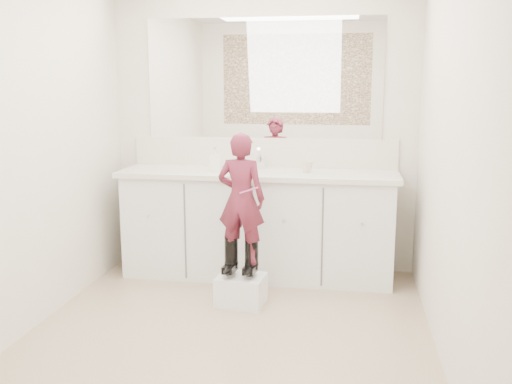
# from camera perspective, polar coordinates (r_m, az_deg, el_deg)

# --- Properties ---
(floor) EXTENTS (3.00, 3.00, 0.00)m
(floor) POSITION_cam_1_polar(r_m,az_deg,el_deg) (3.78, -2.86, -14.22)
(floor) COLOR #7F6E53
(floor) RESTS_ON ground
(wall_back) EXTENTS (2.60, 0.00, 2.60)m
(wall_back) POSITION_cam_1_polar(r_m,az_deg,el_deg) (4.92, 0.72, 6.15)
(wall_back) COLOR beige
(wall_back) RESTS_ON floor
(wall_front) EXTENTS (2.60, 0.00, 2.60)m
(wall_front) POSITION_cam_1_polar(r_m,az_deg,el_deg) (2.03, -12.16, -0.73)
(wall_front) COLOR beige
(wall_front) RESTS_ON floor
(wall_left) EXTENTS (0.00, 3.00, 3.00)m
(wall_left) POSITION_cam_1_polar(r_m,az_deg,el_deg) (3.94, -21.91, 4.22)
(wall_left) COLOR beige
(wall_left) RESTS_ON floor
(wall_right) EXTENTS (0.00, 3.00, 3.00)m
(wall_right) POSITION_cam_1_polar(r_m,az_deg,el_deg) (3.42, 18.81, 3.54)
(wall_right) COLOR beige
(wall_right) RESTS_ON floor
(vanity_cabinet) EXTENTS (2.20, 0.55, 0.85)m
(vanity_cabinet) POSITION_cam_1_polar(r_m,az_deg,el_deg) (4.78, 0.20, -3.43)
(vanity_cabinet) COLOR silver
(vanity_cabinet) RESTS_ON floor
(countertop) EXTENTS (2.28, 0.58, 0.04)m
(countertop) POSITION_cam_1_polar(r_m,az_deg,el_deg) (4.67, 0.17, 1.83)
(countertop) COLOR beige
(countertop) RESTS_ON vanity_cabinet
(backsplash) EXTENTS (2.28, 0.03, 0.25)m
(backsplash) POSITION_cam_1_polar(r_m,az_deg,el_deg) (4.92, 0.68, 3.99)
(backsplash) COLOR beige
(backsplash) RESTS_ON countertop
(mirror) EXTENTS (2.00, 0.02, 1.00)m
(mirror) POSITION_cam_1_polar(r_m,az_deg,el_deg) (4.89, 0.71, 11.28)
(mirror) COLOR white
(mirror) RESTS_ON wall_back
(dot_panel) EXTENTS (2.00, 0.01, 1.20)m
(dot_panel) POSITION_cam_1_polar(r_m,az_deg,el_deg) (2.00, -12.57, 12.07)
(dot_panel) COLOR #472819
(dot_panel) RESTS_ON wall_front
(faucet) EXTENTS (0.08, 0.08, 0.10)m
(faucet) POSITION_cam_1_polar(r_m,az_deg,el_deg) (4.82, 0.49, 2.95)
(faucet) COLOR silver
(faucet) RESTS_ON countertop
(cup) EXTENTS (0.11, 0.11, 0.09)m
(cup) POSITION_cam_1_polar(r_m,az_deg,el_deg) (4.63, 5.11, 2.54)
(cup) COLOR beige
(cup) RESTS_ON countertop
(soap_bottle) EXTENTS (0.10, 0.10, 0.21)m
(soap_bottle) POSITION_cam_1_polar(r_m,az_deg,el_deg) (4.68, -4.11, 3.34)
(soap_bottle) COLOR white
(soap_bottle) RESTS_ON countertop
(step_stool) EXTENTS (0.36, 0.31, 0.22)m
(step_stool) POSITION_cam_1_polar(r_m,az_deg,el_deg) (4.24, -1.50, -9.77)
(step_stool) COLOR white
(step_stool) RESTS_ON floor
(boot_left) EXTENTS (0.12, 0.20, 0.28)m
(boot_left) POSITION_cam_1_polar(r_m,az_deg,el_deg) (4.20, -2.48, -6.43)
(boot_left) COLOR black
(boot_left) RESTS_ON step_stool
(boot_right) EXTENTS (0.12, 0.20, 0.28)m
(boot_right) POSITION_cam_1_polar(r_m,az_deg,el_deg) (4.17, -0.45, -6.54)
(boot_right) COLOR black
(boot_right) RESTS_ON step_stool
(toddler) EXTENTS (0.37, 0.26, 0.95)m
(toddler) POSITION_cam_1_polar(r_m,az_deg,el_deg) (4.07, -1.50, -0.67)
(toddler) COLOR #9B2F4E
(toddler) RESTS_ON step_stool
(toothbrush) EXTENTS (0.14, 0.02, 0.06)m
(toothbrush) POSITION_cam_1_polar(r_m,az_deg,el_deg) (3.97, -0.73, 0.16)
(toothbrush) COLOR #CE5094
(toothbrush) RESTS_ON toddler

